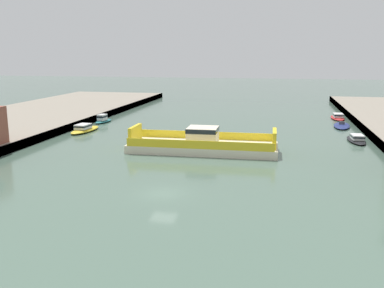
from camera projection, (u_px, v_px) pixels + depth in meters
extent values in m
plane|color=#4C6656|center=(163.00, 193.00, 41.33)|extent=(400.00, 400.00, 0.00)
cube|color=#4C4742|center=(40.00, 138.00, 65.28)|extent=(0.30, 140.00, 1.28)
cube|color=beige|center=(203.00, 148.00, 58.96)|extent=(20.57, 7.19, 1.10)
cube|color=yellow|center=(206.00, 135.00, 61.97)|extent=(19.64, 0.44, 1.10)
cube|color=yellow|center=(199.00, 145.00, 55.49)|extent=(19.64, 0.44, 1.10)
cube|color=beige|center=(203.00, 135.00, 58.60)|extent=(4.15, 3.84, 2.31)
cube|color=black|center=(203.00, 130.00, 58.44)|extent=(4.19, 3.88, 0.60)
cube|color=yellow|center=(274.00, 138.00, 56.86)|extent=(0.58, 4.81, 2.20)
cube|color=yellow|center=(135.00, 133.00, 60.37)|extent=(0.58, 4.81, 2.20)
ellipsoid|color=navy|center=(342.00, 126.00, 78.72)|extent=(3.87, 8.57, 0.50)
cube|color=#4C4C51|center=(342.00, 123.00, 78.62)|extent=(1.05, 0.52, 0.50)
ellipsoid|color=#237075|center=(103.00, 121.00, 83.81)|extent=(2.41, 5.59, 0.51)
cube|color=silver|center=(102.00, 117.00, 83.25)|extent=(1.51, 2.02, 1.19)
cube|color=black|center=(102.00, 117.00, 83.22)|extent=(1.56, 2.08, 0.36)
ellipsoid|color=black|center=(356.00, 140.00, 65.60)|extent=(2.83, 7.35, 0.45)
cube|color=silver|center=(357.00, 137.00, 64.95)|extent=(1.83, 2.62, 0.74)
cube|color=black|center=(357.00, 136.00, 64.94)|extent=(1.88, 2.70, 0.22)
ellipsoid|color=red|center=(338.00, 118.00, 88.37)|extent=(2.73, 7.76, 0.48)
cube|color=silver|center=(338.00, 115.00, 87.69)|extent=(1.86, 2.73, 0.76)
cube|color=black|center=(338.00, 115.00, 87.67)|extent=(1.92, 2.81, 0.23)
ellipsoid|color=yellow|center=(85.00, 130.00, 74.08)|extent=(3.33, 8.39, 0.60)
cube|color=silver|center=(83.00, 126.00, 73.35)|extent=(2.14, 3.00, 0.80)
cube|color=black|center=(83.00, 126.00, 73.33)|extent=(2.20, 3.09, 0.24)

